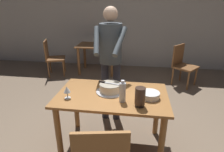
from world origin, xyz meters
TOP-DOWN VIEW (x-y plane):
  - ground_plane at (0.00, 0.00)m, footprint 14.00×14.00m
  - back_wall at (0.00, 3.38)m, footprint 10.00×0.12m
  - main_dining_table at (0.00, 0.00)m, footprint 1.31×0.79m
  - cake_on_platter at (-0.03, 0.05)m, footprint 0.34×0.34m
  - cake_knife at (-0.10, 0.07)m, footprint 0.27×0.09m
  - plate_stack at (0.44, -0.03)m, footprint 0.22×0.22m
  - wine_glass_near at (-0.49, -0.17)m, footprint 0.08×0.08m
  - water_bottle at (0.14, -0.16)m, footprint 0.07×0.07m
  - hurricane_lamp at (0.32, -0.23)m, footprint 0.11×0.11m
  - person_cutting_cake at (-0.11, 0.60)m, footprint 0.47×0.56m
  - background_table at (-0.78, 2.68)m, footprint 1.00×0.70m
  - background_chair_0 at (-1.85, 2.32)m, footprint 0.56×0.56m
  - background_chair_1 at (1.27, 2.17)m, footprint 0.62×0.62m

SIDE VIEW (x-z plane):
  - ground_plane at x=0.00m, z-range 0.00..0.00m
  - background_chair_0 at x=-1.85m, z-range 0.04..0.94m
  - background_chair_1 at x=1.27m, z-range 0.04..0.94m
  - background_table at x=-0.78m, z-range 0.21..0.95m
  - main_dining_table at x=0.00m, z-range 0.24..0.99m
  - plate_stack at x=0.44m, z-range 0.75..0.82m
  - cake_on_platter at x=-0.03m, z-range 0.75..0.86m
  - wine_glass_near at x=-0.49m, z-range 0.78..0.92m
  - hurricane_lamp at x=0.32m, z-range 0.75..0.96m
  - water_bottle at x=0.14m, z-range 0.74..0.99m
  - cake_knife at x=-0.10m, z-range 0.86..0.88m
  - person_cutting_cake at x=-0.11m, z-range 0.22..1.94m
  - back_wall at x=0.00m, z-range 0.00..2.70m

